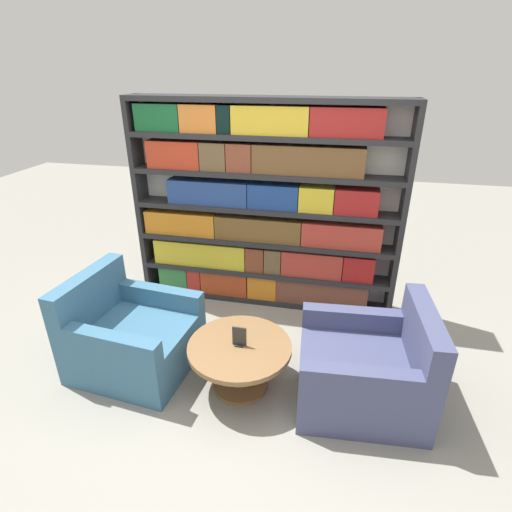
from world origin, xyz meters
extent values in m
plane|color=gray|center=(0.00, 0.00, 0.00)|extent=(14.00, 14.00, 0.00)
cube|color=silver|center=(0.00, 1.57, 1.05)|extent=(2.68, 0.05, 2.10)
cube|color=#262628|center=(-1.31, 1.45, 1.05)|extent=(0.05, 0.30, 2.10)
cube|color=#262628|center=(1.31, 1.45, 1.05)|extent=(0.05, 0.30, 2.10)
cube|color=#262628|center=(0.00, 1.45, 0.03)|extent=(2.58, 0.30, 0.05)
cube|color=#262628|center=(0.00, 1.45, 0.35)|extent=(2.58, 0.30, 0.05)
cube|color=#262628|center=(0.00, 1.45, 0.70)|extent=(2.58, 0.30, 0.05)
cube|color=#262628|center=(0.00, 1.45, 1.05)|extent=(2.58, 0.30, 0.05)
cube|color=#262628|center=(0.00, 1.45, 1.40)|extent=(2.58, 0.30, 0.05)
cube|color=#262628|center=(0.00, 1.45, 1.75)|extent=(2.58, 0.30, 0.05)
cube|color=#262628|center=(0.00, 1.45, 2.07)|extent=(2.58, 0.30, 0.05)
cube|color=#33773D|center=(-1.01, 1.42, 0.18)|extent=(0.32, 0.20, 0.26)
cube|color=#B72E26|center=(-0.77, 1.42, 0.18)|extent=(0.15, 0.20, 0.26)
cube|color=#B03F1F|center=(-0.42, 1.42, 0.18)|extent=(0.52, 0.20, 0.26)
cube|color=orange|center=(0.00, 1.42, 0.18)|extent=(0.31, 0.20, 0.26)
cube|color=brown|center=(0.63, 1.42, 0.18)|extent=(0.94, 0.20, 0.26)
cube|color=gold|center=(-0.69, 1.42, 0.51)|extent=(1.01, 0.20, 0.27)
cube|color=brown|center=(-0.08, 1.42, 0.51)|extent=(0.19, 0.20, 0.27)
cube|color=brown|center=(0.11, 1.42, 0.51)|extent=(0.17, 0.20, 0.27)
cube|color=#B0362B|center=(0.51, 1.42, 0.51)|extent=(0.61, 0.20, 0.27)
cube|color=#A71D1C|center=(0.97, 1.42, 0.51)|extent=(0.30, 0.20, 0.27)
cube|color=orange|center=(-0.88, 1.42, 0.84)|extent=(0.76, 0.20, 0.24)
cube|color=brown|center=(-0.05, 1.42, 0.84)|extent=(0.88, 0.20, 0.24)
cube|color=#B3382B|center=(0.77, 1.42, 0.84)|extent=(0.76, 0.20, 0.24)
cube|color=navy|center=(-0.56, 1.42, 1.19)|extent=(0.82, 0.20, 0.24)
cube|color=navy|center=(0.10, 1.42, 1.19)|extent=(0.49, 0.20, 0.24)
cube|color=gold|center=(0.51, 1.42, 1.19)|extent=(0.32, 0.20, 0.24)
cube|color=#A31F1F|center=(0.88, 1.42, 1.19)|extent=(0.40, 0.20, 0.24)
cube|color=#B7361F|center=(-0.89, 1.42, 1.55)|extent=(0.54, 0.20, 0.27)
cube|color=brown|center=(-0.49, 1.42, 1.55)|extent=(0.25, 0.20, 0.27)
cube|color=brown|center=(-0.23, 1.42, 1.55)|extent=(0.24, 0.20, 0.27)
cube|color=brown|center=(0.41, 1.42, 1.55)|extent=(1.03, 0.20, 0.27)
cube|color=#17572D|center=(-1.02, 1.42, 1.90)|extent=(0.44, 0.20, 0.25)
cube|color=orange|center=(-0.61, 1.42, 1.90)|extent=(0.35, 0.20, 0.25)
cube|color=black|center=(-0.36, 1.42, 1.90)|extent=(0.12, 0.20, 0.25)
cube|color=gold|center=(0.06, 1.42, 1.90)|extent=(0.70, 0.20, 0.25)
cube|color=maroon|center=(0.73, 1.42, 1.90)|extent=(0.63, 0.20, 0.25)
cube|color=#386684|center=(-0.85, 0.16, 0.20)|extent=(1.00, 0.92, 0.41)
cube|color=#386684|center=(-1.23, 0.20, 0.61)|extent=(0.22, 0.84, 0.41)
cube|color=#386684|center=(-0.81, -0.21, 0.49)|extent=(0.79, 0.20, 0.17)
cube|color=#386684|center=(-0.74, 0.50, 0.49)|extent=(0.79, 0.20, 0.17)
cube|color=#42476B|center=(1.00, 0.16, 0.20)|extent=(0.98, 0.90, 0.41)
cube|color=#42476B|center=(1.39, 0.18, 0.61)|extent=(0.20, 0.84, 0.41)
cube|color=#42476B|center=(0.90, 0.51, 0.49)|extent=(0.79, 0.18, 0.17)
cube|color=#42476B|center=(0.95, -0.20, 0.49)|extent=(0.79, 0.18, 0.17)
cylinder|color=brown|center=(0.08, 0.09, 0.18)|extent=(0.14, 0.14, 0.36)
cylinder|color=brown|center=(0.08, 0.09, 0.01)|extent=(0.44, 0.44, 0.03)
cylinder|color=brown|center=(0.08, 0.09, 0.38)|extent=(0.80, 0.80, 0.04)
cube|color=black|center=(0.08, 0.09, 0.41)|extent=(0.07, 0.06, 0.01)
cube|color=#2D2D2D|center=(0.08, 0.09, 0.49)|extent=(0.11, 0.01, 0.16)
camera|label=1|loc=(0.72, -2.29, 2.34)|focal=28.00mm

